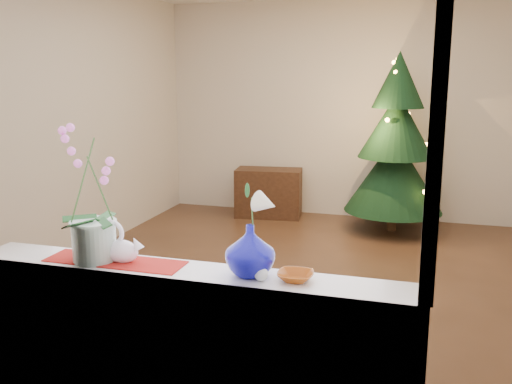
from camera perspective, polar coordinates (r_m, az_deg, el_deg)
ground at (r=5.17m, az=3.98°, el=-8.84°), size 5.00×5.00×0.00m
wall_back at (r=7.31m, az=8.52°, el=8.06°), size 4.50×0.10×2.70m
wall_front at (r=2.50m, az=-8.38°, el=0.69°), size 4.50×0.10×2.70m
wall_left at (r=5.77m, az=-18.30°, el=6.58°), size 0.10×5.00×2.70m
window_apron at (r=2.85m, az=-7.44°, el=-17.40°), size 2.20×0.08×0.88m
windowsill at (r=2.73m, az=-6.93°, el=-8.09°), size 2.20×0.26×0.04m
window_frame at (r=2.48m, az=-8.33°, el=8.78°), size 2.22×0.06×1.60m
runner at (r=2.89m, az=-13.91°, el=-6.74°), size 0.70×0.20×0.01m
orchid_pot at (r=2.85m, az=-16.14°, el=-0.22°), size 0.25×0.25×0.67m
swan at (r=2.85m, az=-13.33°, el=-4.95°), size 0.25×0.14×0.20m
blue_vase at (r=2.59m, az=-0.59°, el=-5.47°), size 0.31×0.31×0.27m
lily at (r=2.53m, az=-0.60°, el=-0.30°), size 0.15×0.09×0.21m
paperweight at (r=2.55m, az=0.51°, el=-8.20°), size 0.08×0.08×0.06m
amber_dish at (r=2.57m, az=3.97°, el=-8.47°), size 0.15×0.15×0.03m
xmas_tree at (r=6.72m, az=13.80°, el=4.77°), size 1.17×1.17×2.06m
side_table at (r=7.30m, az=1.27°, el=-0.08°), size 0.87×0.51×0.62m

